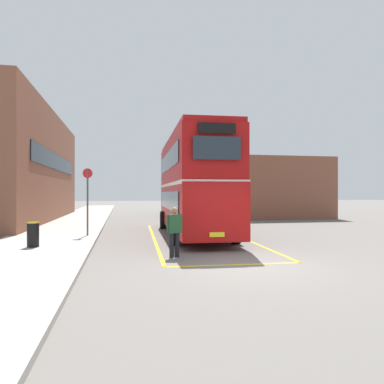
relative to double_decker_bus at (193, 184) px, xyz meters
The scene contains 10 objects.
ground_plane 7.21m from the double_decker_bus, 89.72° to the left, with size 135.60×135.60×0.00m, color #66605B.
sidewalk_left 11.48m from the double_decker_bus, 125.22° to the left, with size 4.00×57.60×0.14m, color #A39E93.
brick_building_left 15.36m from the double_decker_bus, 137.43° to the left, with size 6.46×20.53×7.77m.
depot_building_right 17.78m from the double_decker_bus, 58.26° to the left, with size 7.71×13.98×4.89m.
double_decker_bus is the anchor object (origin of this frame).
single_deck_bus 16.37m from the double_decker_bus, 80.35° to the left, with size 3.45×9.62×3.02m.
pedestrian_boarding 6.33m from the double_decker_bus, 106.78° to the right, with size 0.52×0.36×1.60m.
litter_bin 7.71m from the double_decker_bus, 150.68° to the right, with size 0.43×0.43×0.88m.
bus_stop_sign 4.99m from the double_decker_bus, behind, with size 0.44×0.11×3.03m.
bay_marking_yellow 3.18m from the double_decker_bus, 91.08° to the right, with size 4.64×12.90×0.01m.
Camera 1 is at (-3.46, -9.63, 2.07)m, focal length 33.70 mm.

